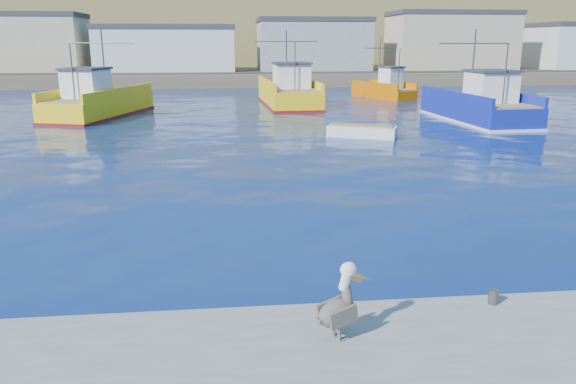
# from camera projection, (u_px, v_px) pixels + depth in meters

# --- Properties ---
(ground) EXTENTS (260.00, 260.00, 0.00)m
(ground) POSITION_uv_depth(u_px,v_px,m) (318.00, 267.00, 14.37)
(ground) COLOR #071C52
(ground) RESTS_ON ground
(dock_bollards) EXTENTS (36.20, 0.20, 0.30)m
(dock_bollards) POSITION_uv_depth(u_px,v_px,m) (377.00, 303.00, 11.00)
(dock_bollards) COLOR #4C4C4C
(dock_bollards) RESTS_ON dock
(far_shore) EXTENTS (200.00, 81.00, 24.00)m
(far_shore) POSITION_uv_depth(u_px,v_px,m) (235.00, 24.00, 116.84)
(far_shore) COLOR brown
(far_shore) RESTS_ON ground
(trawler_yellow_a) EXTENTS (7.01, 12.11, 6.54)m
(trawler_yellow_a) POSITION_uv_depth(u_px,v_px,m) (98.00, 102.00, 43.00)
(trawler_yellow_a) COLOR yellow
(trawler_yellow_a) RESTS_ON ground
(trawler_yellow_b) EXTENTS (5.82, 12.45, 6.64)m
(trawler_yellow_b) POSITION_uv_depth(u_px,v_px,m) (289.00, 93.00, 50.56)
(trawler_yellow_b) COLOR yellow
(trawler_yellow_b) RESTS_ON ground
(trawler_blue) EXTENTS (5.43, 11.54, 6.52)m
(trawler_blue) POSITION_uv_depth(u_px,v_px,m) (479.00, 107.00, 40.32)
(trawler_blue) COLOR navy
(trawler_blue) RESTS_ON ground
(boat_orange) EXTENTS (5.51, 7.50, 5.92)m
(boat_orange) POSITION_uv_depth(u_px,v_px,m) (385.00, 88.00, 56.72)
(boat_orange) COLOR #CD5D01
(boat_orange) RESTS_ON ground
(skiff_mid) EXTENTS (4.31, 3.00, 0.89)m
(skiff_mid) POSITION_uv_depth(u_px,v_px,m) (362.00, 132.00, 33.83)
(skiff_mid) COLOR silver
(skiff_mid) RESTS_ON ground
(skiff_far) EXTENTS (1.52, 3.57, 0.76)m
(skiff_far) POSITION_uv_depth(u_px,v_px,m) (509.00, 98.00, 54.23)
(skiff_far) COLOR silver
(skiff_far) RESTS_ON ground
(pelican) EXTENTS (1.11, 0.72, 1.41)m
(pelican) POSITION_uv_depth(u_px,v_px,m) (340.00, 307.00, 9.85)
(pelican) COLOR #595451
(pelican) RESTS_ON dock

